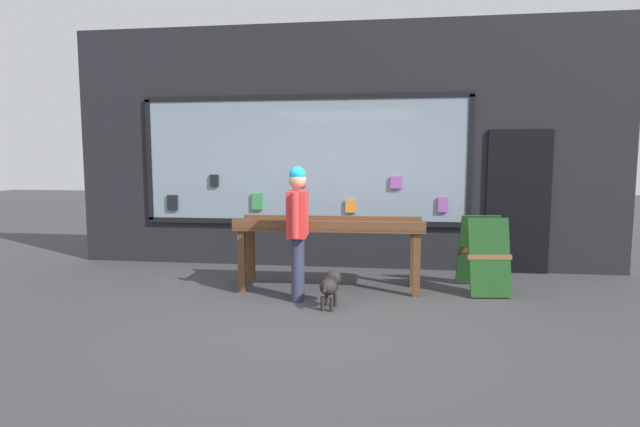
# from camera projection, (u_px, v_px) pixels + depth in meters

# --- Properties ---
(ground_plane) EXTENTS (40.00, 40.00, 0.00)m
(ground_plane) POSITION_uv_depth(u_px,v_px,m) (319.00, 311.00, 5.49)
(ground_plane) COLOR #38383A
(shopfront_facade) EXTENTS (8.42, 0.29, 3.71)m
(shopfront_facade) POSITION_uv_depth(u_px,v_px,m) (340.00, 149.00, 7.65)
(shopfront_facade) COLOR black
(shopfront_facade) RESTS_ON ground_plane
(display_table_main) EXTENTS (2.39, 0.68, 0.92)m
(display_table_main) POSITION_uv_depth(u_px,v_px,m) (329.00, 233.00, 6.37)
(display_table_main) COLOR brown
(display_table_main) RESTS_ON ground_plane
(person_browsing) EXTENTS (0.25, 0.64, 1.59)m
(person_browsing) POSITION_uv_depth(u_px,v_px,m) (298.00, 224.00, 5.86)
(person_browsing) COLOR #2D334C
(person_browsing) RESTS_ON ground_plane
(small_dog) EXTENTS (0.24, 0.54, 0.39)m
(small_dog) POSITION_uv_depth(u_px,v_px,m) (330.00, 285.00, 5.61)
(small_dog) COLOR black
(small_dog) RESTS_ON ground_plane
(sandwich_board_sign) EXTENTS (0.60, 0.81, 0.95)m
(sandwich_board_sign) POSITION_uv_depth(u_px,v_px,m) (483.00, 254.00, 6.30)
(sandwich_board_sign) COLOR #193F19
(sandwich_board_sign) RESTS_ON ground_plane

